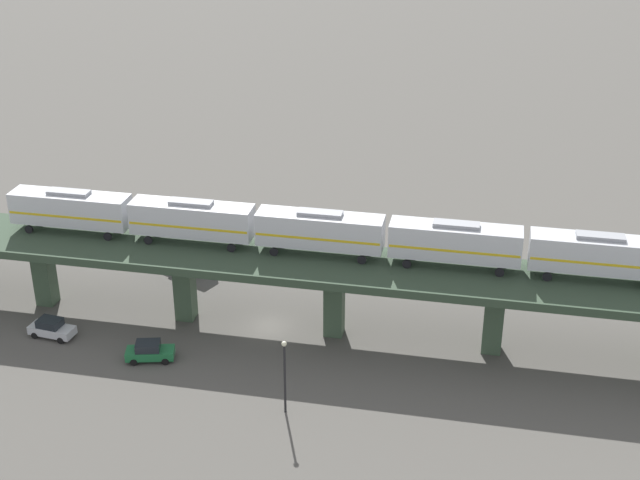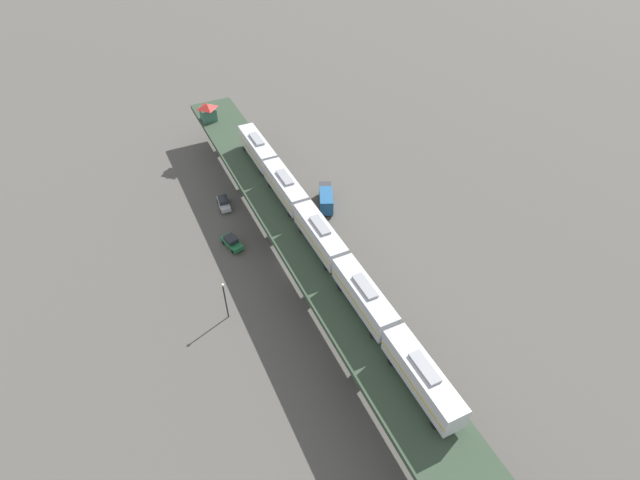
% 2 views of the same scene
% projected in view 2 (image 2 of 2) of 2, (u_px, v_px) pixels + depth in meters
% --- Properties ---
extents(ground_plane, '(400.00, 400.00, 0.00)m').
position_uv_depth(ground_plane, '(299.00, 267.00, 79.23)').
color(ground_plane, '#4C4944').
extents(elevated_viaduct, '(20.00, 92.32, 7.71)m').
position_uv_depth(elevated_viaduct, '(297.00, 235.00, 74.90)').
color(elevated_viaduct, '#2C3D2C').
rests_on(elevated_viaduct, ground).
extents(subway_train, '(10.70, 62.25, 4.45)m').
position_uv_depth(subway_train, '(320.00, 234.00, 69.57)').
color(subway_train, silver).
rests_on(subway_train, elevated_viaduct).
extents(signal_hut, '(3.60, 3.60, 3.40)m').
position_uv_depth(signal_hut, '(208.00, 111.00, 97.73)').
color(signal_hut, '#33604C').
rests_on(signal_hut, elevated_viaduct).
extents(street_car_silver, '(2.00, 4.42, 1.89)m').
position_uv_depth(street_car_silver, '(224.00, 203.00, 90.04)').
color(street_car_silver, '#B7BABF').
rests_on(street_car_silver, ground).
extents(street_car_green, '(3.29, 4.75, 1.89)m').
position_uv_depth(street_car_green, '(232.00, 242.00, 82.21)').
color(street_car_green, '#1E6638').
rests_on(street_car_green, ground).
extents(delivery_truck, '(4.17, 7.54, 3.20)m').
position_uv_depth(delivery_truck, '(326.00, 198.00, 89.71)').
color(delivery_truck, '#333338').
rests_on(delivery_truck, ground).
extents(street_lamp, '(0.44, 0.44, 6.94)m').
position_uv_depth(street_lamp, '(225.00, 298.00, 69.01)').
color(street_lamp, black).
rests_on(street_lamp, ground).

